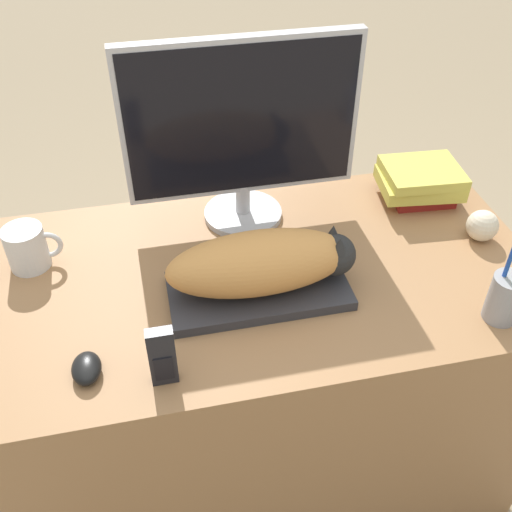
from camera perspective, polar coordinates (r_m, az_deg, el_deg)
name	(u,v)px	position (r m, az deg, el deg)	size (l,w,h in m)	color
desk	(258,375)	(1.64, 0.15, -11.22)	(1.30, 0.69, 0.74)	#9E7047
keyboard	(259,291)	(1.31, 0.25, -3.32)	(0.39, 0.19, 0.02)	#2D2D33
cat	(266,262)	(1.26, 0.98, -0.57)	(0.41, 0.15, 0.14)	#D18C47
monitor	(242,127)	(1.41, -1.36, 12.18)	(0.55, 0.20, 0.46)	#B7B7BC
computer_mouse	(86,368)	(1.20, -15.84, -10.25)	(0.06, 0.08, 0.03)	black
coffee_mug	(28,248)	(1.46, -20.91, 0.75)	(0.13, 0.09, 0.10)	silver
pen_cup	(505,297)	(1.33, 22.66, -3.61)	(0.07, 0.07, 0.21)	#939399
baseball	(482,226)	(1.55, 20.75, 2.72)	(0.08, 0.08, 0.08)	beige
phone	(162,357)	(1.12, -8.91, -9.47)	(0.05, 0.03, 0.13)	black
book_stack	(421,182)	(1.64, 15.42, 6.82)	(0.22, 0.18, 0.10)	maroon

